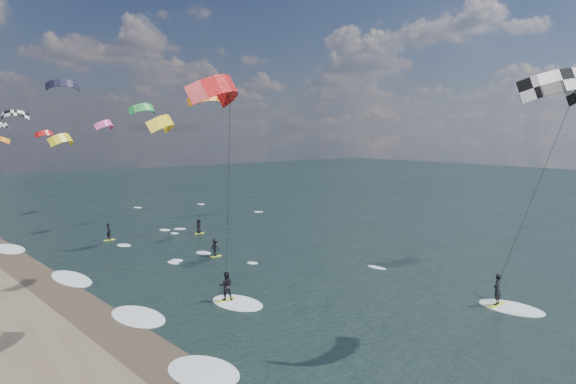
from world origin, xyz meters
TOP-DOWN VIEW (x-y plane):
  - ground at (0.00, 0.00)m, footprint 260.00×260.00m
  - wet_sand_strip at (-12.00, 10.00)m, footprint 3.00×240.00m
  - kitesurfer_near_a at (4.89, -2.47)m, footprint 8.00×8.36m
  - kitesurfer_near_b at (-6.74, 9.87)m, footprint 7.24×9.21m
  - far_kitesurfers at (2.23, 31.33)m, footprint 9.79×13.69m
  - bg_kite_field at (-0.37, 54.59)m, footprint 14.99×72.70m
  - shoreline_surf at (-10.80, 14.75)m, footprint 2.40×79.40m

SIDE VIEW (x-z plane):
  - ground at x=0.00m, z-range 0.00..0.00m
  - shoreline_surf at x=-10.80m, z-range -0.06..0.06m
  - wet_sand_strip at x=-12.00m, z-range 0.00..0.01m
  - far_kitesurfers at x=2.23m, z-range -0.05..1.67m
  - kitesurfer_near_b at x=-6.74m, z-range 2.30..16.56m
  - kitesurfer_near_a at x=4.89m, z-range 3.90..18.33m
  - bg_kite_field at x=-0.37m, z-range 8.40..16.19m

